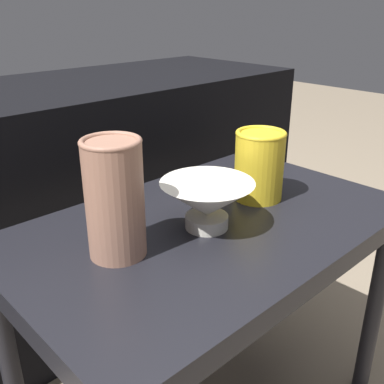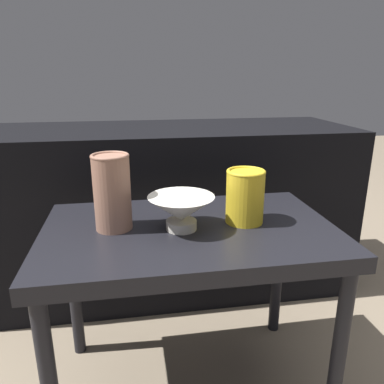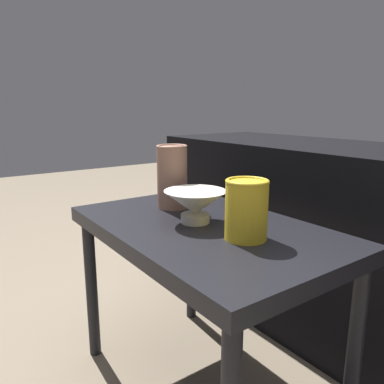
# 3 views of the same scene
# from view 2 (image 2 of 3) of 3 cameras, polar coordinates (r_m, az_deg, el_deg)

# --- Properties ---
(ground_plane) EXTENTS (8.00, 8.00, 0.00)m
(ground_plane) POSITION_cam_2_polar(r_m,az_deg,el_deg) (1.23, -0.33, -27.05)
(ground_plane) COLOR #7F705B
(table) EXTENTS (0.73, 0.46, 0.50)m
(table) POSITION_cam_2_polar(r_m,az_deg,el_deg) (0.97, -0.38, -8.38)
(table) COLOR black
(table) RESTS_ON ground_plane
(couch_backdrop) EXTENTS (1.46, 0.50, 0.67)m
(couch_backdrop) POSITION_cam_2_polar(r_m,az_deg,el_deg) (1.55, -3.84, -2.48)
(couch_backdrop) COLOR black
(couch_backdrop) RESTS_ON ground_plane
(bowl) EXTENTS (0.16, 0.16, 0.09)m
(bowl) POSITION_cam_2_polar(r_m,az_deg,el_deg) (0.92, -1.65, -2.72)
(bowl) COLOR silver
(bowl) RESTS_ON table
(vase_textured_left) EXTENTS (0.09, 0.09, 0.19)m
(vase_textured_left) POSITION_cam_2_polar(r_m,az_deg,el_deg) (0.93, -12.08, 0.09)
(vase_textured_left) COLOR #996B56
(vase_textured_left) RESTS_ON table
(vase_colorful_right) EXTENTS (0.10, 0.10, 0.14)m
(vase_colorful_right) POSITION_cam_2_polar(r_m,az_deg,el_deg) (0.97, 8.09, -0.53)
(vase_colorful_right) COLOR gold
(vase_colorful_right) RESTS_ON table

